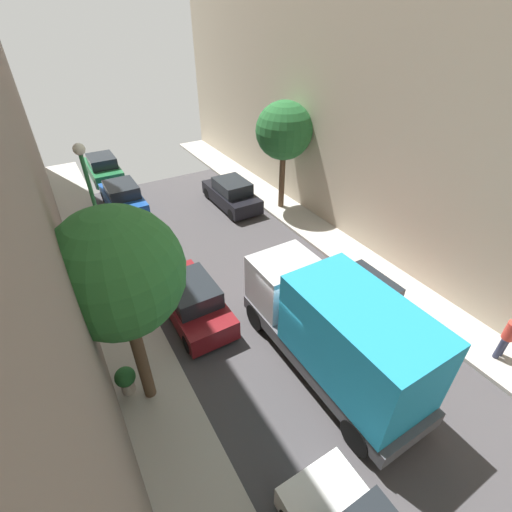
% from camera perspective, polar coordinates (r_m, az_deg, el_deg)
% --- Properties ---
extents(ground, '(32.00, 32.00, 0.00)m').
position_cam_1_polar(ground, '(12.86, 7.17, -13.11)').
color(ground, '#423F42').
extents(sidewalk_left, '(2.00, 44.00, 0.15)m').
position_cam_1_polar(sidewalk_left, '(11.49, -14.85, -22.14)').
color(sidewalk_left, '#B7B2A8').
rests_on(sidewalk_left, ground).
extents(sidewalk_right, '(2.00, 44.00, 0.15)m').
position_cam_1_polar(sidewalk_right, '(15.69, 22.00, -5.06)').
color(sidewalk_right, '#B7B2A8').
rests_on(sidewalk_right, ground).
extents(parked_car_left_3, '(1.78, 4.20, 1.57)m').
position_cam_1_polar(parked_car_left_3, '(13.35, -10.15, -6.91)').
color(parked_car_left_3, maroon).
rests_on(parked_car_left_3, ground).
extents(parked_car_left_4, '(1.78, 4.20, 1.57)m').
position_cam_1_polar(parked_car_left_4, '(21.58, -20.34, 8.69)').
color(parked_car_left_4, '#194799').
rests_on(parked_car_left_4, ground).
extents(parked_car_left_5, '(1.78, 4.20, 1.57)m').
position_cam_1_polar(parked_car_left_5, '(26.29, -23.05, 12.70)').
color(parked_car_left_5, '#1E6638').
rests_on(parked_car_left_5, ground).
extents(parked_car_right_1, '(1.78, 4.20, 1.57)m').
position_cam_1_polar(parked_car_right_1, '(13.83, 16.25, -6.23)').
color(parked_car_right_1, red).
rests_on(parked_car_right_1, ground).
extents(parked_car_right_2, '(1.78, 4.20, 1.57)m').
position_cam_1_polar(parked_car_right_2, '(20.71, -3.90, 9.77)').
color(parked_car_right_2, black).
rests_on(parked_car_right_2, ground).
extents(delivery_truck, '(2.26, 6.60, 3.38)m').
position_cam_1_polar(delivery_truck, '(10.87, 12.46, -11.44)').
color(delivery_truck, '#4C4C51').
rests_on(delivery_truck, ground).
extents(pedestrian, '(0.40, 0.36, 1.72)m').
position_cam_1_polar(pedestrian, '(13.88, 35.12, -10.32)').
color(pedestrian, '#2D334C').
rests_on(pedestrian, sidewalk_right).
extents(street_tree_0, '(3.08, 3.08, 6.01)m').
position_cam_1_polar(street_tree_0, '(8.62, -21.12, -2.65)').
color(street_tree_0, brown).
rests_on(street_tree_0, sidewalk_left).
extents(street_tree_1, '(2.89, 2.89, 5.63)m').
position_cam_1_polar(street_tree_1, '(19.15, 4.46, 19.11)').
color(street_tree_1, brown).
rests_on(street_tree_1, sidewalk_right).
extents(potted_plant_0, '(0.50, 0.50, 0.77)m').
position_cam_1_polar(potted_plant_0, '(18.84, -26.79, 2.56)').
color(potted_plant_0, '#B2A899').
rests_on(potted_plant_0, sidewalk_left).
extents(potted_plant_2, '(0.59, 0.59, 0.92)m').
position_cam_1_polar(potted_plant_2, '(11.57, -19.96, -17.86)').
color(potted_plant_2, '#B2A899').
rests_on(potted_plant_2, sidewalk_left).
extents(lamp_post, '(0.44, 0.44, 5.28)m').
position_cam_1_polar(lamp_post, '(15.62, -24.79, 9.64)').
color(lamp_post, '#26723F').
rests_on(lamp_post, sidewalk_left).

